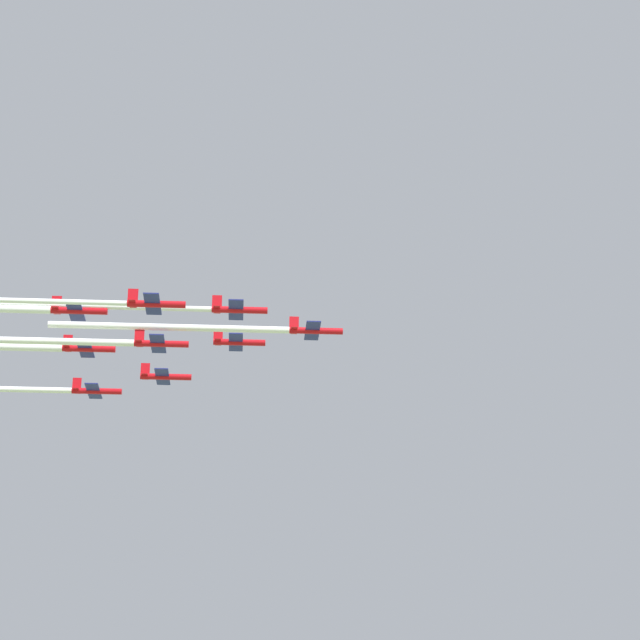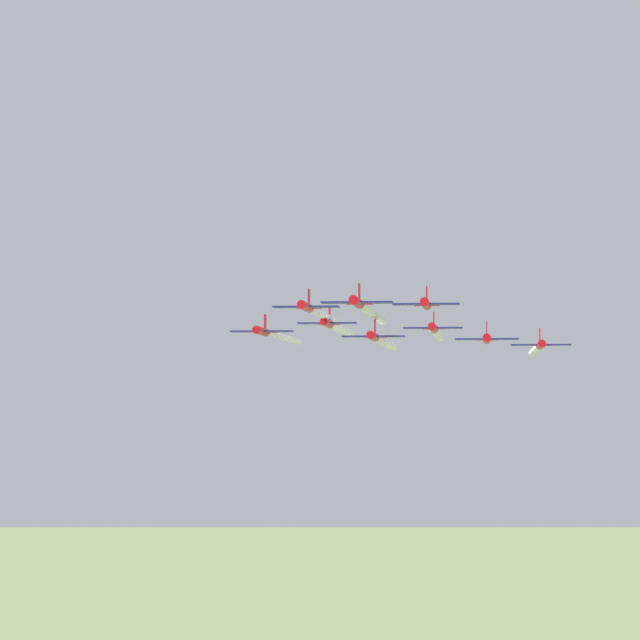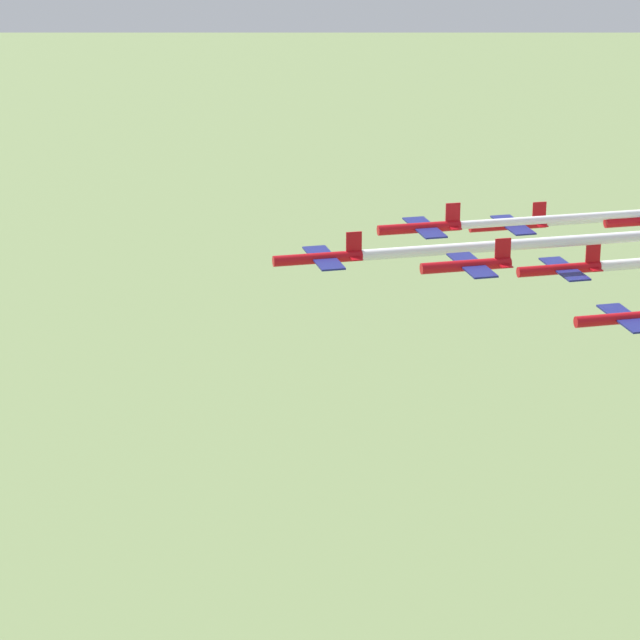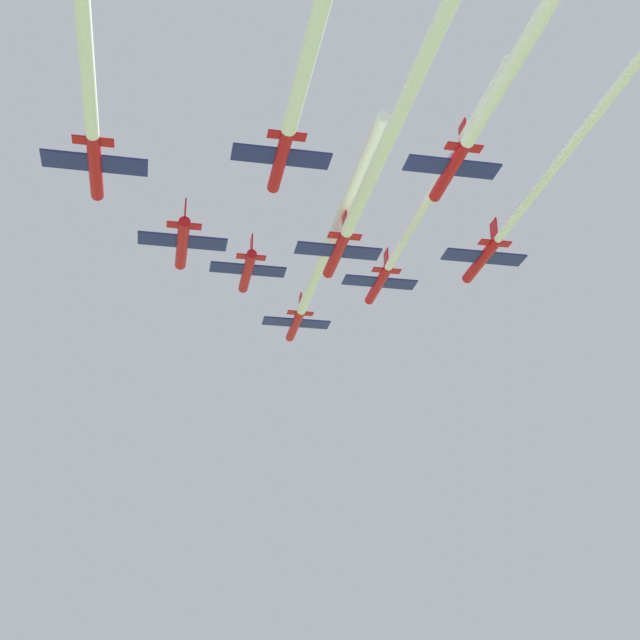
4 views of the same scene
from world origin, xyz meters
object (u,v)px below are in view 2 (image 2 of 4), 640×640
(jet_6, at_px, (541,344))
(jet_1, at_px, (426,304))
(jet_2, at_px, (306,306))
(jet_4, at_px, (373,336))
(jet_8, at_px, (327,323))
(jet_0, at_px, (357,302))
(jet_5, at_px, (262,331))
(jet_7, at_px, (433,328))
(jet_3, at_px, (487,339))

(jet_6, bearing_deg, jet_1, 59.53)
(jet_1, height_order, jet_2, jet_1)
(jet_4, relative_size, jet_8, 1.00)
(jet_0, bearing_deg, jet_5, -59.53)
(jet_4, bearing_deg, jet_2, 59.53)
(jet_7, bearing_deg, jet_3, 120.47)
(jet_7, bearing_deg, jet_2, 59.53)
(jet_6, relative_size, jet_7, 1.00)
(jet_5, relative_size, jet_7, 1.00)
(jet_0, height_order, jet_2, jet_2)
(jet_2, relative_size, jet_8, 1.00)
(jet_1, distance_m, jet_8, 30.27)
(jet_3, xyz_separation_m, jet_8, (-22.37, 14.10, 2.90))
(jet_7, height_order, jet_8, jet_8)
(jet_6, relative_size, jet_8, 1.00)
(jet_2, height_order, jet_7, jet_2)
(jet_3, bearing_deg, jet_6, -120.47)
(jet_0, distance_m, jet_8, 39.86)
(jet_8, bearing_deg, jet_4, 120.47)
(jet_0, height_order, jet_3, jet_0)
(jet_2, bearing_deg, jet_7, -120.47)
(jet_2, bearing_deg, jet_6, -139.64)
(jet_7, distance_m, jet_8, 15.36)
(jet_8, bearing_deg, jet_0, 101.09)
(jet_4, height_order, jet_6, jet_4)
(jet_1, relative_size, jet_3, 1.00)
(jet_2, distance_m, jet_3, 26.71)
(jet_0, height_order, jet_5, jet_0)
(jet_1, distance_m, jet_4, 15.54)
(jet_4, xyz_separation_m, jet_8, (-7.05, 13.38, 2.47))
(jet_0, xyz_separation_m, jet_2, (-7.05, 13.38, 0.30))
(jet_0, relative_size, jet_7, 1.00)
(jet_0, distance_m, jet_1, 15.13)
(jet_4, relative_size, jet_7, 1.00)
(jet_2, distance_m, jet_6, 40.47)
(jet_2, distance_m, jet_7, 30.29)
(jet_5, relative_size, jet_8, 1.00)
(jet_4, xyz_separation_m, jet_5, (-15.32, 0.72, 0.76))
(jet_1, height_order, jet_7, jet_1)
(jet_1, height_order, jet_6, jet_1)
(jet_0, relative_size, jet_2, 1.00)
(jet_0, bearing_deg, jet_1, -120.47)
(jet_5, bearing_deg, jet_3, -180.00)
(jet_3, bearing_deg, jet_0, 59.53)
(jet_3, xyz_separation_m, jet_7, (-7.05, 13.38, 2.13))
(jet_0, bearing_deg, jet_8, -78.91)
(jet_5, relative_size, jet_6, 1.00)
(jet_7, bearing_deg, jet_8, 0.00)
(jet_0, height_order, jet_4, jet_0)
(jet_3, bearing_deg, jet_1, 59.53)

